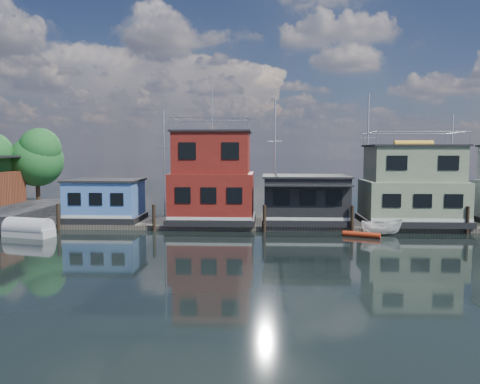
# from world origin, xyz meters

# --- Properties ---
(ground) EXTENTS (160.00, 160.00, 0.00)m
(ground) POSITION_xyz_m (0.00, 0.00, 0.00)
(ground) COLOR black
(ground) RESTS_ON ground
(dock) EXTENTS (48.00, 5.00, 0.40)m
(dock) POSITION_xyz_m (0.00, 12.00, 0.20)
(dock) COLOR #595147
(dock) RESTS_ON ground
(houseboat_blue) EXTENTS (6.40, 4.90, 3.66)m
(houseboat_blue) POSITION_xyz_m (-18.00, 12.00, 2.21)
(houseboat_blue) COLOR black
(houseboat_blue) RESTS_ON dock
(houseboat_red) EXTENTS (7.40, 5.90, 11.86)m
(houseboat_red) POSITION_xyz_m (-8.50, 12.00, 4.10)
(houseboat_red) COLOR black
(houseboat_red) RESTS_ON dock
(houseboat_dark) EXTENTS (7.40, 6.10, 4.06)m
(houseboat_dark) POSITION_xyz_m (-0.50, 11.98, 2.42)
(houseboat_dark) COLOR black
(houseboat_dark) RESTS_ON dock
(houseboat_green) EXTENTS (8.40, 5.90, 7.03)m
(houseboat_green) POSITION_xyz_m (8.50, 12.00, 3.55)
(houseboat_green) COLOR black
(houseboat_green) RESTS_ON dock
(pilings) EXTENTS (42.28, 0.28, 2.20)m
(pilings) POSITION_xyz_m (-0.33, 9.20, 1.10)
(pilings) COLOR #2D2116
(pilings) RESTS_ON ground
(background_masts) EXTENTS (36.40, 0.16, 12.00)m
(background_masts) POSITION_xyz_m (4.76, 18.00, 5.55)
(background_masts) COLOR silver
(background_masts) RESTS_ON ground
(tarp_runabout) EXTENTS (4.09, 2.41, 1.56)m
(tarp_runabout) POSITION_xyz_m (-22.00, 6.24, 0.58)
(tarp_runabout) COLOR beige
(tarp_runabout) RESTS_ON ground
(red_kayak) EXTENTS (2.76, 1.44, 0.41)m
(red_kayak) POSITION_xyz_m (3.38, 7.37, 0.21)
(red_kayak) COLOR red
(red_kayak) RESTS_ON ground
(motorboat) EXTENTS (3.37, 1.46, 1.27)m
(motorboat) POSITION_xyz_m (5.09, 8.15, 0.64)
(motorboat) COLOR white
(motorboat) RESTS_ON ground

